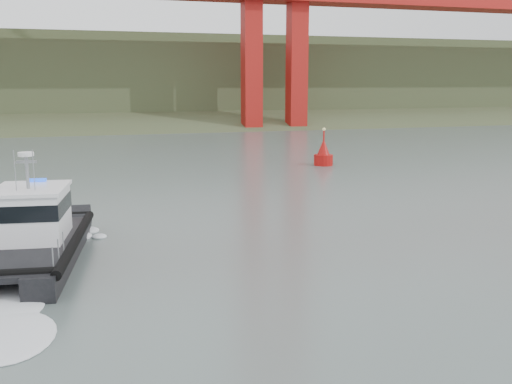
# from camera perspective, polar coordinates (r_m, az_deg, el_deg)

# --- Properties ---
(ground) EXTENTS (400.00, 400.00, 0.00)m
(ground) POSITION_cam_1_polar(r_m,az_deg,el_deg) (21.74, 8.74, -10.72)
(ground) COLOR #52615E
(ground) RESTS_ON ground
(headlands) EXTENTS (500.00, 105.36, 27.12)m
(headlands) POSITION_cam_1_polar(r_m,az_deg,el_deg) (144.00, -13.17, 10.31)
(headlands) COLOR #3B4B2B
(headlands) RESTS_ON ground
(patrol_boat) EXTENTS (5.16, 10.98, 5.13)m
(patrol_boat) POSITION_cam_1_polar(r_m,az_deg,el_deg) (27.56, -21.51, -3.89)
(patrol_boat) COLOR black
(patrol_boat) RESTS_ON ground
(nav_buoy) EXTENTS (1.85, 1.85, 3.85)m
(nav_buoy) POSITION_cam_1_polar(r_m,az_deg,el_deg) (55.84, 6.76, 3.72)
(nav_buoy) COLOR #A50D0B
(nav_buoy) RESTS_ON ground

